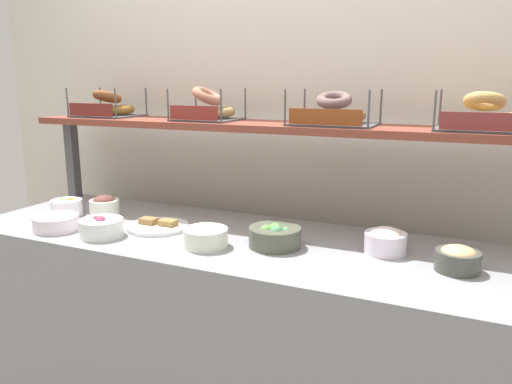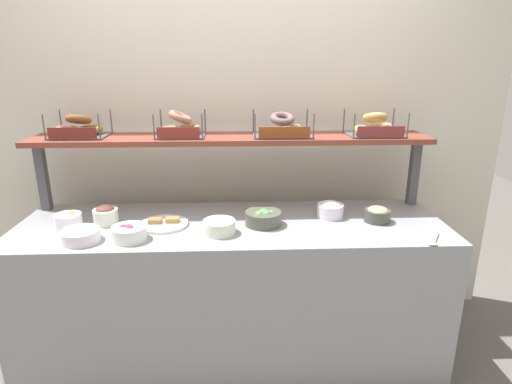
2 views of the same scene
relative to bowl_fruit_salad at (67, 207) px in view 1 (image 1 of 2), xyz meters
name	(u,v)px [view 1 (image 1 of 2)]	position (x,y,z in m)	size (l,w,h in m)	color
back_wall	(289,135)	(0.86, 0.57, 0.31)	(3.52, 0.06, 2.40)	beige
deli_counter	(239,337)	(0.86, 0.02, -0.46)	(2.32, 0.70, 0.85)	gray
shelf_riser_left	(73,160)	(-0.23, 0.29, 0.16)	(0.05, 0.05, 0.40)	#4C4C51
upper_shelf	(266,126)	(0.86, 0.29, 0.38)	(2.28, 0.32, 0.03)	brown
bowl_fruit_salad	(67,207)	(0.00, 0.00, 0.00)	(0.14, 0.14, 0.08)	white
bowl_cream_cheese	(385,240)	(1.42, 0.09, 0.01)	(0.15, 0.15, 0.09)	white
bowl_chocolate_spread	(105,206)	(0.18, 0.04, 0.01)	(0.13, 0.13, 0.10)	white
bowl_potato_salad	(206,235)	(0.80, -0.12, 0.00)	(0.17, 0.17, 0.09)	silver
bowl_hummus	(458,259)	(1.66, 0.01, 0.00)	(0.14, 0.14, 0.09)	#43473D
bowl_egg_salad	(56,221)	(0.13, -0.19, 0.00)	(0.18, 0.18, 0.07)	white
bowl_beet_salad	(101,227)	(0.36, -0.18, 0.00)	(0.17, 0.17, 0.08)	white
bowl_veggie_mix	(275,236)	(1.03, -0.01, 0.00)	(0.19, 0.19, 0.09)	#4E5344
serving_plate_white	(158,226)	(0.50, 0.00, -0.03)	(0.26, 0.26, 0.04)	white
bagel_basket_cinnamon_raisin	(107,107)	(0.00, 0.30, 0.44)	(0.30, 0.26, 0.14)	#4C4C51
bagel_basket_everything	(207,109)	(0.58, 0.30, 0.44)	(0.28, 0.26, 0.15)	#4C4C51
bagel_basket_poppy	(333,114)	(1.16, 0.28, 0.44)	(0.33, 0.26, 0.14)	#4C4C51
bagel_basket_sesame	(482,117)	(1.69, 0.28, 0.44)	(0.31, 0.25, 0.14)	#4C4C51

